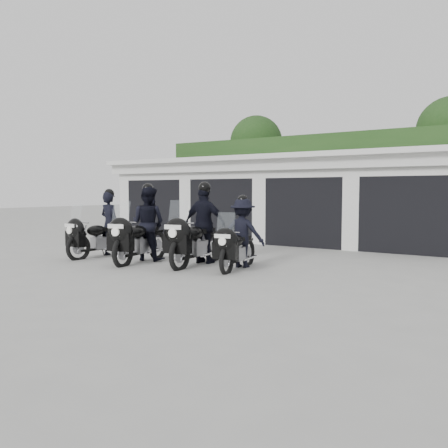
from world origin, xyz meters
The scene contains 7 objects.
ground centered at (0.00, 0.00, 0.00)m, with size 80.00×80.00×0.00m, color #9B9B95.
garage_block centered at (0.00, 8.06, 1.42)m, with size 16.40×6.80×2.96m.
background_vegetation centered at (0.37, 12.92, 2.77)m, with size 20.00×3.90×5.80m.
police_bike_a centered at (-3.68, 0.47, 0.75)m, with size 0.75×2.18×1.90m.
police_bike_b centered at (-2.12, 0.48, 0.86)m, with size 1.08×2.33×2.04m.
police_bike_c centered at (-0.64, 0.87, 0.88)m, with size 1.18×2.38×2.07m.
police_bike_d centered at (0.47, 0.90, 0.74)m, with size 1.12×1.99×1.74m.
Camera 1 is at (6.10, -8.37, 1.78)m, focal length 38.00 mm.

